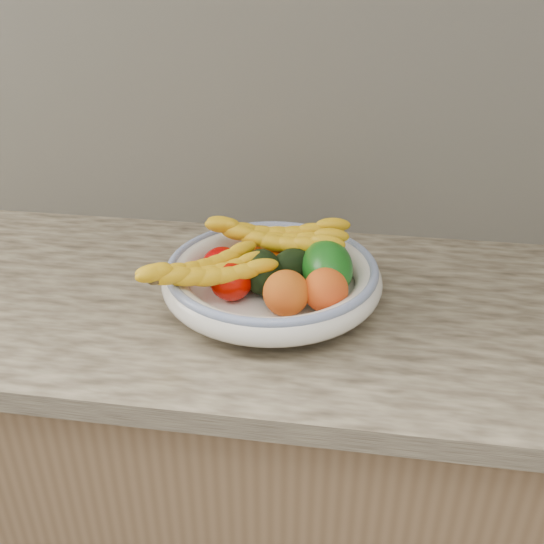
{
  "coord_description": "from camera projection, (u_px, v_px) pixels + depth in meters",
  "views": [
    {
      "loc": [
        0.14,
        0.73,
        1.47
      ],
      "look_at": [
        0.0,
        1.66,
        0.96
      ],
      "focal_mm": 40.0,
      "sensor_mm": 36.0,
      "label": 1
    }
  ],
  "objects": [
    {
      "name": "clementine_back_left",
      "position": [
        262.0,
        246.0,
        1.17
      ],
      "size": [
        0.06,
        0.06,
        0.05
      ],
      "primitive_type": "ellipsoid",
      "rotation": [
        0.0,
        0.0,
        0.35
      ],
      "color": "#F85705",
      "rests_on": "fruit_bowl"
    },
    {
      "name": "avocado_center",
      "position": [
        262.0,
        272.0,
        1.06
      ],
      "size": [
        0.1,
        0.12,
        0.07
      ],
      "primitive_type": "ellipsoid",
      "rotation": [
        0.0,
        0.0,
        0.27
      ],
      "color": "black",
      "rests_on": "fruit_bowl"
    },
    {
      "name": "avocado_right",
      "position": [
        295.0,
        265.0,
        1.08
      ],
      "size": [
        0.12,
        0.11,
        0.07
      ],
      "primitive_type": "ellipsoid",
      "rotation": [
        0.0,
        0.0,
        -0.86
      ],
      "color": "black",
      "rests_on": "fruit_bowl"
    },
    {
      "name": "kitchen_counter",
      "position": [
        274.0,
        464.0,
        1.33
      ],
      "size": [
        2.44,
        0.66,
        1.4
      ],
      "color": "brown",
      "rests_on": "ground"
    },
    {
      "name": "peach_right",
      "position": [
        326.0,
        290.0,
        1.0
      ],
      "size": [
        0.1,
        0.1,
        0.08
      ],
      "primitive_type": "ellipsoid",
      "rotation": [
        0.0,
        0.0,
        0.42
      ],
      "color": "orange",
      "rests_on": "fruit_bowl"
    },
    {
      "name": "fruit_bowl",
      "position": [
        272.0,
        278.0,
        1.08
      ],
      "size": [
        0.39,
        0.39,
        0.08
      ],
      "color": "white",
      "rests_on": "kitchen_counter"
    },
    {
      "name": "clementine_back_right",
      "position": [
        298.0,
        252.0,
        1.15
      ],
      "size": [
        0.06,
        0.06,
        0.05
      ],
      "primitive_type": "ellipsoid",
      "rotation": [
        0.0,
        0.0,
        0.17
      ],
      "color": "#FD6205",
      "rests_on": "fruit_bowl"
    },
    {
      "name": "peach_front",
      "position": [
        286.0,
        293.0,
        1.0
      ],
      "size": [
        0.09,
        0.09,
        0.08
      ],
      "primitive_type": "ellipsoid",
      "rotation": [
        0.0,
        0.0,
        -0.25
      ],
      "color": "orange",
      "rests_on": "fruit_bowl"
    },
    {
      "name": "banana_bunch_back",
      "position": [
        275.0,
        241.0,
        1.12
      ],
      "size": [
        0.29,
        0.12,
        0.08
      ],
      "primitive_type": null,
      "rotation": [
        0.0,
        0.0,
        -0.06
      ],
      "color": "gold",
      "rests_on": "fruit_bowl"
    },
    {
      "name": "green_mango",
      "position": [
        327.0,
        268.0,
        1.05
      ],
      "size": [
        0.14,
        0.16,
        0.12
      ],
      "primitive_type": "ellipsoid",
      "rotation": [
        0.0,
        0.31,
        0.29
      ],
      "color": "#0F5410",
      "rests_on": "fruit_bowl"
    },
    {
      "name": "clementine_back_mid",
      "position": [
        275.0,
        261.0,
        1.12
      ],
      "size": [
        0.06,
        0.06,
        0.05
      ],
      "primitive_type": "ellipsoid",
      "rotation": [
        0.0,
        0.0,
        -0.18
      ],
      "color": "#FC5205",
      "rests_on": "fruit_bowl"
    },
    {
      "name": "tomato_left",
      "position": [
        222.0,
        265.0,
        1.09
      ],
      "size": [
        0.08,
        0.08,
        0.07
      ],
      "primitive_type": "ellipsoid",
      "rotation": [
        0.0,
        0.0,
        -0.16
      ],
      "color": "#AC0000",
      "rests_on": "fruit_bowl"
    },
    {
      "name": "banana_bunch_front",
      "position": [
        205.0,
        275.0,
        1.02
      ],
      "size": [
        0.26,
        0.23,
        0.07
      ],
      "primitive_type": null,
      "rotation": [
        0.0,
        0.0,
        0.66
      ],
      "color": "yellow",
      "rests_on": "fruit_bowl"
    },
    {
      "name": "tomato_near_left",
      "position": [
        231.0,
        281.0,
        1.04
      ],
      "size": [
        0.09,
        0.09,
        0.07
      ],
      "primitive_type": "ellipsoid",
      "rotation": [
        0.0,
        0.0,
        0.19
      ],
      "color": "#B90A00",
      "rests_on": "fruit_bowl"
    }
  ]
}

